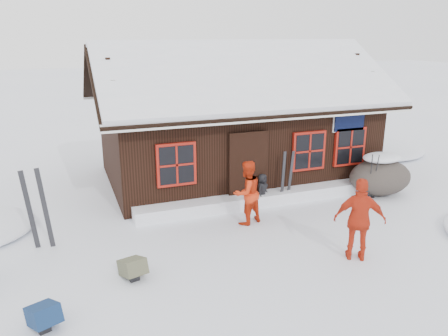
{
  "coord_description": "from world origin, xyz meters",
  "views": [
    {
      "loc": [
        -3.73,
        -8.02,
        4.52
      ],
      "look_at": [
        -0.01,
        1.87,
        1.3
      ],
      "focal_mm": 35.0,
      "sensor_mm": 36.0,
      "label": 1
    }
  ],
  "objects_px": {
    "skier_orange_left": "(247,193)",
    "boulder": "(380,176)",
    "ski_poles": "(372,178)",
    "skier_orange_right": "(360,220)",
    "backpack_olive": "(133,270)",
    "skier_crouched": "(262,190)",
    "backpack_blue": "(44,319)"
  },
  "relations": [
    {
      "from": "skier_orange_left",
      "to": "boulder",
      "type": "relative_size",
      "value": 0.85
    },
    {
      "from": "boulder",
      "to": "ski_poles",
      "type": "height_order",
      "value": "ski_poles"
    },
    {
      "from": "skier_orange_right",
      "to": "boulder",
      "type": "relative_size",
      "value": 0.94
    },
    {
      "from": "backpack_olive",
      "to": "boulder",
      "type": "bearing_deg",
      "value": 1.47
    },
    {
      "from": "boulder",
      "to": "backpack_olive",
      "type": "bearing_deg",
      "value": -164.29
    },
    {
      "from": "skier_orange_right",
      "to": "skier_crouched",
      "type": "xyz_separation_m",
      "value": [
        -0.55,
        3.47,
        -0.44
      ]
    },
    {
      "from": "skier_orange_right",
      "to": "boulder",
      "type": "bearing_deg",
      "value": -103.73
    },
    {
      "from": "skier_orange_left",
      "to": "backpack_olive",
      "type": "height_order",
      "value": "skier_orange_left"
    },
    {
      "from": "backpack_blue",
      "to": "boulder",
      "type": "bearing_deg",
      "value": -3.36
    },
    {
      "from": "skier_crouched",
      "to": "ski_poles",
      "type": "xyz_separation_m",
      "value": [
        3.06,
        -0.77,
        0.2
      ]
    },
    {
      "from": "skier_orange_left",
      "to": "boulder",
      "type": "xyz_separation_m",
      "value": [
        4.52,
        0.55,
        -0.25
      ]
    },
    {
      "from": "ski_poles",
      "to": "backpack_blue",
      "type": "height_order",
      "value": "ski_poles"
    },
    {
      "from": "skier_orange_left",
      "to": "boulder",
      "type": "distance_m",
      "value": 4.56
    },
    {
      "from": "backpack_blue",
      "to": "backpack_olive",
      "type": "bearing_deg",
      "value": 10.4
    },
    {
      "from": "skier_orange_right",
      "to": "backpack_olive",
      "type": "bearing_deg",
      "value": 20.1
    },
    {
      "from": "skier_crouched",
      "to": "boulder",
      "type": "xyz_separation_m",
      "value": [
        3.63,
        -0.42,
        0.11
      ]
    },
    {
      "from": "skier_orange_right",
      "to": "backpack_blue",
      "type": "distance_m",
      "value": 6.17
    },
    {
      "from": "ski_poles",
      "to": "backpack_blue",
      "type": "xyz_separation_m",
      "value": [
        -8.63,
        -2.81,
        -0.5
      ]
    },
    {
      "from": "boulder",
      "to": "skier_crouched",
      "type": "bearing_deg",
      "value": 173.44
    },
    {
      "from": "skier_orange_right",
      "to": "skier_crouched",
      "type": "height_order",
      "value": "skier_orange_right"
    },
    {
      "from": "backpack_blue",
      "to": "skier_orange_left",
      "type": "bearing_deg",
      "value": 6.85
    },
    {
      "from": "skier_orange_right",
      "to": "boulder",
      "type": "distance_m",
      "value": 4.35
    },
    {
      "from": "skier_orange_left",
      "to": "backpack_olive",
      "type": "bearing_deg",
      "value": 9.5
    },
    {
      "from": "boulder",
      "to": "backpack_blue",
      "type": "distance_m",
      "value": 9.74
    },
    {
      "from": "boulder",
      "to": "ski_poles",
      "type": "bearing_deg",
      "value": -148.07
    },
    {
      "from": "skier_crouched",
      "to": "boulder",
      "type": "height_order",
      "value": "boulder"
    },
    {
      "from": "backpack_blue",
      "to": "backpack_olive",
      "type": "distance_m",
      "value": 1.89
    },
    {
      "from": "skier_orange_right",
      "to": "skier_crouched",
      "type": "relative_size",
      "value": 1.97
    },
    {
      "from": "skier_orange_right",
      "to": "backpack_olive",
      "type": "distance_m",
      "value": 4.68
    },
    {
      "from": "skier_crouched",
      "to": "backpack_olive",
      "type": "xyz_separation_m",
      "value": [
        -3.98,
        -2.56,
        -0.3
      ]
    },
    {
      "from": "skier_crouched",
      "to": "backpack_blue",
      "type": "height_order",
      "value": "skier_crouched"
    },
    {
      "from": "skier_orange_left",
      "to": "ski_poles",
      "type": "distance_m",
      "value": 3.96
    }
  ]
}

